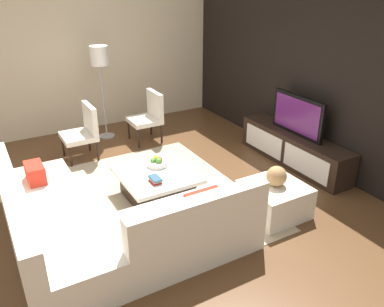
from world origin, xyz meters
name	(u,v)px	position (x,y,z in m)	size (l,w,h in m)	color
ground_plane	(154,203)	(0.00, 0.00, 0.00)	(14.00, 14.00, 0.00)	brown
feature_wall_back	(318,73)	(0.00, 2.70, 1.40)	(6.40, 0.12, 2.80)	black
side_wall_left	(87,53)	(-3.20, 0.20, 1.40)	(0.12, 5.20, 2.80)	beige
area_rug	(151,200)	(-0.10, 0.00, 0.01)	(3.02, 2.46, 0.01)	tan
media_console	(294,149)	(0.00, 2.40, 0.25)	(2.05, 0.44, 0.50)	black
television	(298,115)	(0.00, 2.40, 0.80)	(1.01, 0.06, 0.60)	black
sectional_couch	(99,225)	(0.53, -0.87, 0.28)	(2.48, 2.38, 0.82)	silver
coffee_table	(157,185)	(-0.10, 0.10, 0.20)	(0.99, 0.93, 0.38)	black
accent_chair_near	(84,129)	(-1.84, -0.35, 0.49)	(0.55, 0.51, 0.87)	black
floor_lamp	(100,62)	(-2.52, 0.22, 1.36)	(0.31, 0.31, 1.63)	#A5A5AA
ottoman	(274,199)	(0.95, 1.20, 0.20)	(0.70, 0.70, 0.40)	silver
fruit_bowl	(157,162)	(-0.28, 0.20, 0.43)	(0.28, 0.28, 0.14)	silver
accent_chair_far	(149,114)	(-2.00, 0.86, 0.49)	(0.53, 0.51, 0.87)	black
decorative_ball	(277,176)	(0.95, 1.20, 0.52)	(0.25, 0.25, 0.25)	#AD8451
book_stack	(155,180)	(0.12, -0.02, 0.42)	(0.20, 0.13, 0.07)	maroon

